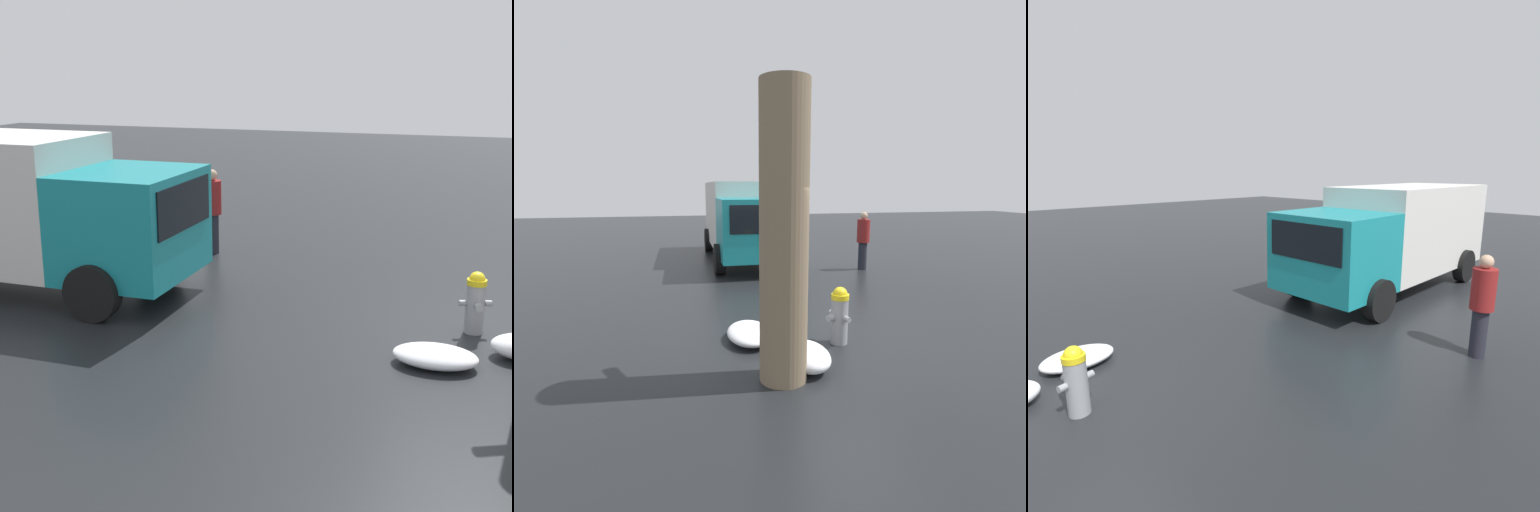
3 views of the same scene
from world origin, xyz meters
The scene contains 7 objects.
ground_plane centered at (0.00, 0.00, 0.00)m, with size 60.00×60.00×0.00m, color black.
fire_hydrant centered at (0.00, 0.00, 0.48)m, with size 0.48×0.39×0.94m.
tree_trunk centered at (-0.98, 1.20, 1.90)m, with size 0.94×0.62×3.76m.
delivery_truck centered at (7.95, 0.18, 1.47)m, with size 6.58×2.61×2.67m.
pedestrian centered at (5.36, -3.01, 0.96)m, with size 0.38×0.38×1.76m.
snow_pile_by_hydrant centered at (0.43, 1.39, 0.13)m, with size 1.11×0.74×0.26m.
snow_pile_curbside centered at (-0.72, 0.79, 0.16)m, with size 0.94×0.64×0.33m.
Camera 2 is at (-5.74, 2.49, 2.51)m, focal length 28.00 mm.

